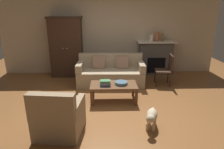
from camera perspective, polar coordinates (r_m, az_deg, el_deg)
name	(u,v)px	position (r m, az deg, el deg)	size (l,w,h in m)	color
ground_plane	(112,104)	(4.64, -0.02, -8.60)	(9.60, 9.60, 0.00)	brown
back_wall	(109,32)	(6.73, -0.76, 12.29)	(7.20, 0.10, 2.80)	beige
fireplace	(155,57)	(6.83, 12.48, 4.87)	(1.26, 0.48, 1.12)	#4C4947
armoire	(67,47)	(6.58, -13.08, 7.81)	(1.06, 0.57, 1.91)	#382319
couch	(111,73)	(5.79, -0.40, 0.34)	(1.94, 0.90, 0.86)	tan
coffee_table	(114,86)	(4.67, 0.47, -3.48)	(1.10, 0.60, 0.42)	brown
fruit_bowl	(121,83)	(4.65, 2.68, -2.46)	(0.30, 0.30, 0.07)	slate
book_stack	(105,83)	(4.56, -1.99, -2.45)	(0.26, 0.19, 0.13)	#38569E
mantel_vase_cream	(151,38)	(6.65, 11.38, 10.35)	(0.13, 0.13, 0.21)	beige
mantel_vase_terracotta	(157,37)	(6.69, 12.93, 10.67)	(0.14, 0.14, 0.30)	#A86042
mantel_vase_bronze	(162,37)	(6.74, 14.42, 10.45)	(0.09, 0.09, 0.26)	olive
armchair_near_left	(59,118)	(3.60, -15.20, -12.06)	(0.86, 0.85, 0.88)	#997F60
side_chair_wooden	(166,68)	(5.84, 15.52, 1.81)	(0.49, 0.49, 0.90)	#382319
dog	(152,116)	(3.73, 11.43, -11.85)	(0.32, 0.55, 0.39)	beige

